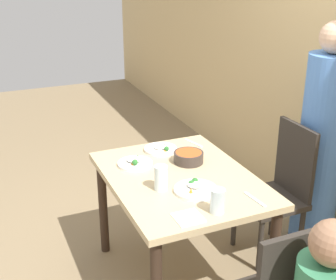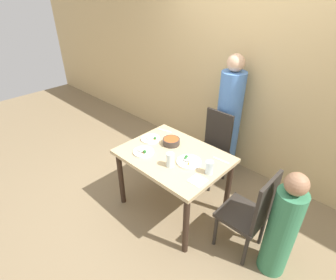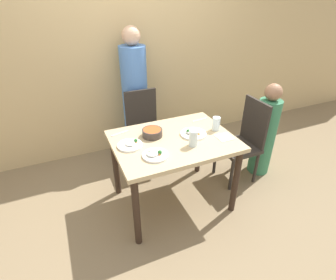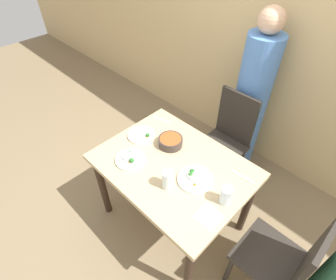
{
  "view_description": "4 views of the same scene",
  "coord_description": "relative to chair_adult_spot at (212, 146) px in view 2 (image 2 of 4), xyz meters",
  "views": [
    {
      "loc": [
        2.27,
        -1.06,
        2.01
      ],
      "look_at": [
        -0.09,
        -0.04,
        0.96
      ],
      "focal_mm": 50.0,
      "sensor_mm": 36.0,
      "label": 1
    },
    {
      "loc": [
        1.53,
        -1.68,
        2.3
      ],
      "look_at": [
        -0.15,
        0.07,
        0.84
      ],
      "focal_mm": 28.0,
      "sensor_mm": 36.0,
      "label": 2
    },
    {
      "loc": [
        -0.88,
        -1.89,
        1.96
      ],
      "look_at": [
        -0.06,
        -0.02,
        0.76
      ],
      "focal_mm": 28.0,
      "sensor_mm": 36.0,
      "label": 3
    },
    {
      "loc": [
        0.87,
        -0.93,
        2.18
      ],
      "look_at": [
        -0.15,
        0.09,
        0.83
      ],
      "focal_mm": 28.0,
      "sensor_mm": 36.0,
      "label": 4
    }
  ],
  "objects": [
    {
      "name": "ground_plane",
      "position": [
        0.03,
        -0.76,
        -0.5
      ],
      "size": [
        10.0,
        10.0,
        0.0
      ],
      "primitive_type": "plane",
      "color": "#847051"
    },
    {
      "name": "wall_back",
      "position": [
        0.03,
        0.56,
        0.85
      ],
      "size": [
        10.0,
        0.06,
        2.7
      ],
      "color": "tan",
      "rests_on": "ground_plane"
    },
    {
      "name": "dining_table",
      "position": [
        0.03,
        -0.76,
        0.15
      ],
      "size": [
        1.1,
        0.83,
        0.75
      ],
      "color": "tan",
      "rests_on": "ground_plane"
    },
    {
      "name": "chair_adult_spot",
      "position": [
        0.0,
        0.0,
        0.0
      ],
      "size": [
        0.4,
        0.4,
        0.94
      ],
      "color": "#2D2823",
      "rests_on": "ground_plane"
    },
    {
      "name": "chair_child_spot",
      "position": [
        0.92,
        -0.69,
        0.0
      ],
      "size": [
        0.4,
        0.4,
        0.94
      ],
      "rotation": [
        0.0,
        0.0,
        -1.57
      ],
      "color": "#2D2823",
      "rests_on": "ground_plane"
    },
    {
      "name": "person_adult",
      "position": [
        0.0,
        0.32,
        0.25
      ],
      "size": [
        0.31,
        0.31,
        1.6
      ],
      "color": "#5184D1",
      "rests_on": "ground_plane"
    },
    {
      "name": "person_child",
      "position": [
        1.21,
        -0.69,
        0.02
      ],
      "size": [
        0.25,
        0.25,
        1.1
      ],
      "color": "#387F56",
      "rests_on": "ground_plane"
    },
    {
      "name": "bowl_curry",
      "position": [
        -0.13,
        -0.63,
        0.29
      ],
      "size": [
        0.19,
        0.19,
        0.07
      ],
      "color": "#3D332D",
      "rests_on": "dining_table"
    },
    {
      "name": "plate_rice_adult",
      "position": [
        -0.23,
        -0.96,
        0.27
      ],
      "size": [
        0.22,
        0.22,
        0.05
      ],
      "color": "white",
      "rests_on": "dining_table"
    },
    {
      "name": "plate_rice_child",
      "position": [
        0.23,
        -0.76,
        0.27
      ],
      "size": [
        0.25,
        0.25,
        0.06
      ],
      "color": "white",
      "rests_on": "dining_table"
    },
    {
      "name": "plate_noodles",
      "position": [
        -0.37,
        -0.72,
        0.27
      ],
      "size": [
        0.22,
        0.22,
        0.05
      ],
      "color": "white",
      "rests_on": "dining_table"
    },
    {
      "name": "glass_water_tall",
      "position": [
        0.14,
        -0.93,
        0.33
      ],
      "size": [
        0.08,
        0.08,
        0.15
      ],
      "color": "silver",
      "rests_on": "dining_table"
    },
    {
      "name": "glass_water_short",
      "position": [
        0.48,
        -0.76,
        0.32
      ],
      "size": [
        0.08,
        0.08,
        0.13
      ],
      "color": "silver",
      "rests_on": "dining_table"
    },
    {
      "name": "napkin_folded",
      "position": [
        0.47,
        -0.92,
        0.26
      ],
      "size": [
        0.14,
        0.14,
        0.01
      ],
      "color": "white",
      "rests_on": "dining_table"
    },
    {
      "name": "fork_steel",
      "position": [
        0.45,
        -0.51,
        0.26
      ],
      "size": [
        0.18,
        0.04,
        0.01
      ],
      "color": "silver",
      "rests_on": "dining_table"
    },
    {
      "name": "spoon_steel",
      "position": [
        -0.4,
        -0.46,
        0.26
      ],
      "size": [
        0.18,
        0.07,
        0.01
      ],
      "color": "silver",
      "rests_on": "dining_table"
    }
  ]
}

